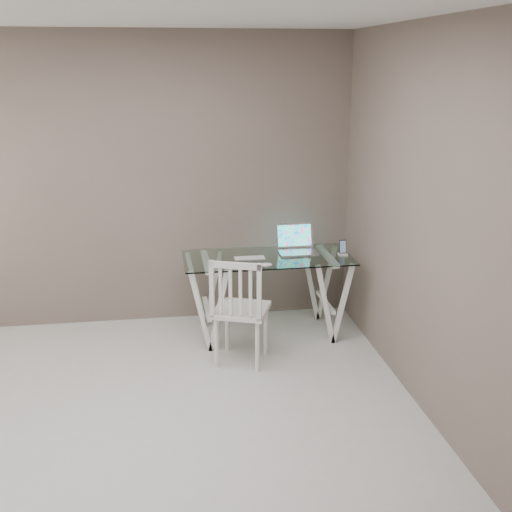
# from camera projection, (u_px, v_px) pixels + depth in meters

# --- Properties ---
(room) EXTENTS (4.50, 4.52, 2.71)m
(room) POSITION_uv_depth(u_px,v_px,m) (115.00, 189.00, 3.68)
(room) COLOR beige
(room) RESTS_ON ground
(desk) EXTENTS (1.50, 0.70, 0.75)m
(desk) POSITION_uv_depth(u_px,v_px,m) (267.00, 295.00, 5.83)
(desk) COLOR silver
(desk) RESTS_ON ground
(chair) EXTENTS (0.55, 0.55, 0.93)m
(chair) POSITION_uv_depth(u_px,v_px,m) (239.00, 307.00, 5.20)
(chair) COLOR silver
(chair) RESTS_ON ground
(laptop) EXTENTS (0.35, 0.32, 0.24)m
(laptop) POSITION_uv_depth(u_px,v_px,m) (296.00, 245.00, 5.88)
(laptop) COLOR silver
(laptop) RESTS_ON desk
(keyboard) EXTENTS (0.29, 0.12, 0.01)m
(keyboard) POSITION_uv_depth(u_px,v_px,m) (249.00, 258.00, 5.67)
(keyboard) COLOR silver
(keyboard) RESTS_ON desk
(mouse) EXTENTS (0.11, 0.06, 0.03)m
(mouse) POSITION_uv_depth(u_px,v_px,m) (266.00, 265.00, 5.44)
(mouse) COLOR silver
(mouse) RESTS_ON desk
(phone_dock) EXTENTS (0.07, 0.07, 0.14)m
(phone_dock) POSITION_uv_depth(u_px,v_px,m) (343.00, 251.00, 5.77)
(phone_dock) COLOR white
(phone_dock) RESTS_ON desk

